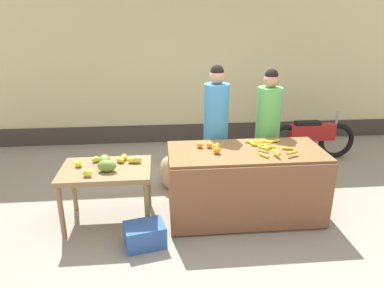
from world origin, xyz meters
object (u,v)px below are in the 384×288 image
vendor_woman_green_shirt (267,132)px  parked_motorcycle (311,138)px  produce_sack (170,172)px  vendor_woman_blue_shirt (216,131)px  produce_crate (145,235)px

vendor_woman_green_shirt → parked_motorcycle: (1.16, 1.09, -0.50)m
vendor_woman_green_shirt → produce_sack: 1.55m
vendor_woman_blue_shirt → vendor_woman_green_shirt: vendor_woman_blue_shirt is taller
vendor_woman_green_shirt → vendor_woman_blue_shirt: bearing=-178.9°
produce_crate → produce_sack: produce_sack is taller
vendor_woman_green_shirt → produce_crate: size_ratio=4.05×
vendor_woman_green_shirt → produce_sack: size_ratio=3.55×
vendor_woman_blue_shirt → produce_crate: size_ratio=4.20×
parked_motorcycle → vendor_woman_green_shirt: bearing=-137.0°
produce_crate → produce_sack: (0.33, 1.39, 0.12)m
vendor_woman_green_shirt → parked_motorcycle: bearing=43.0°
parked_motorcycle → produce_sack: (-2.56, -0.93, -0.15)m
vendor_woman_green_shirt → produce_crate: 2.26m
vendor_woman_blue_shirt → parked_motorcycle: vendor_woman_blue_shirt is taller
parked_motorcycle → produce_sack: bearing=-160.0°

